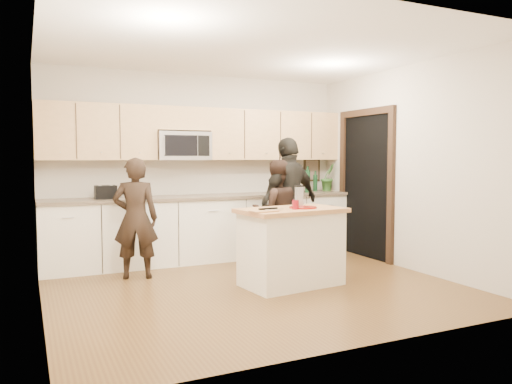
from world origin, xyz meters
name	(u,v)px	position (x,y,z in m)	size (l,w,h in m)	color
floor	(255,287)	(0.00, 0.00, 0.00)	(4.50, 4.50, 0.00)	brown
room_shell	(255,136)	(0.00, 0.00, 1.73)	(4.52, 4.02, 2.71)	#B8AE9D
back_cabinetry	(206,228)	(0.00, 1.69, 0.47)	(4.50, 0.66, 0.94)	white
upper_cabinetry	(204,133)	(0.03, 1.83, 1.84)	(4.50, 0.33, 0.75)	tan
microwave	(182,146)	(-0.31, 1.80, 1.65)	(0.76, 0.41, 0.40)	silver
doorway	(366,180)	(2.23, 0.90, 1.16)	(0.06, 1.25, 2.20)	black
framed_picture	(312,170)	(1.95, 1.98, 1.28)	(0.30, 0.03, 0.38)	black
dish_towel	(143,209)	(-0.95, 1.50, 0.80)	(0.34, 0.60, 0.48)	white
island	(291,246)	(0.42, -0.09, 0.45)	(1.27, 0.84, 0.90)	white
red_plate	(303,207)	(0.55, -0.13, 0.91)	(0.32, 0.32, 0.02)	maroon
box_grater	(299,195)	(0.57, -0.01, 1.04)	(0.10, 0.06, 0.24)	silver
drink_glass	(296,205)	(0.40, -0.22, 0.95)	(0.08, 0.08, 0.11)	maroon
cutting_board	(264,211)	(-0.03, -0.30, 0.91)	(0.29, 0.18, 0.02)	#AE7248
tongs	(268,209)	(0.05, -0.24, 0.93)	(0.23, 0.03, 0.02)	black
knife	(274,209)	(0.10, -0.29, 0.92)	(0.22, 0.02, 0.01)	silver
toaster	(106,192)	(-1.40, 1.67, 1.03)	(0.27, 0.21, 0.18)	black
bottle_cluster	(304,181)	(1.64, 1.70, 1.11)	(0.41, 0.33, 0.41)	#103219
orchid	(328,177)	(2.10, 1.72, 1.17)	(0.25, 0.20, 0.45)	#346829
woman_left	(136,218)	(-1.15, 1.00, 0.74)	(0.54, 0.36, 1.49)	black
woman_center	(276,213)	(0.76, 0.96, 0.73)	(0.71, 0.55, 1.45)	black
woman_right	(289,201)	(0.98, 0.97, 0.88)	(1.03, 0.43, 1.76)	black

